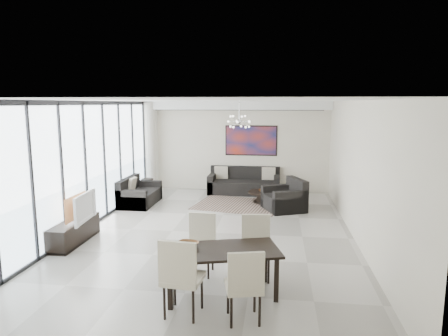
% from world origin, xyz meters
% --- Properties ---
extents(room_shell, '(6.00, 9.00, 2.90)m').
position_xyz_m(room_shell, '(0.46, 0.00, 1.45)').
color(room_shell, '#A8A39B').
rests_on(room_shell, ground).
extents(window_wall, '(0.37, 8.95, 2.90)m').
position_xyz_m(window_wall, '(-2.86, 0.00, 1.47)').
color(window_wall, silver).
rests_on(window_wall, floor).
extents(soffit, '(5.98, 0.40, 0.26)m').
position_xyz_m(soffit, '(0.00, 4.30, 2.77)').
color(soffit, white).
rests_on(soffit, room_shell).
extents(painting, '(1.68, 0.04, 0.98)m').
position_xyz_m(painting, '(0.50, 4.47, 1.65)').
color(painting, '#AD2E18').
rests_on(painting, room_shell).
extents(chandelier, '(0.66, 0.66, 0.71)m').
position_xyz_m(chandelier, '(0.30, 2.50, 2.35)').
color(chandelier, silver).
rests_on(chandelier, room_shell).
extents(rug, '(2.61, 2.18, 0.01)m').
position_xyz_m(rug, '(0.29, 2.54, 0.01)').
color(rug, black).
rests_on(rug, floor).
extents(coffee_table, '(0.89, 0.89, 0.31)m').
position_xyz_m(coffee_table, '(0.97, 2.94, 0.18)').
color(coffee_table, black).
rests_on(coffee_table, floor).
extents(bowl_coffee, '(0.24, 0.24, 0.07)m').
position_xyz_m(bowl_coffee, '(0.94, 2.92, 0.35)').
color(bowl_coffee, brown).
rests_on(bowl_coffee, coffee_table).
extents(sofa_main, '(2.25, 0.92, 0.82)m').
position_xyz_m(sofa_main, '(0.32, 4.07, 0.28)').
color(sofa_main, black).
rests_on(sofa_main, floor).
extents(loveseat, '(0.85, 1.52, 0.76)m').
position_xyz_m(loveseat, '(-2.54, 2.24, 0.26)').
color(loveseat, black).
rests_on(loveseat, floor).
extents(armchair, '(1.27, 1.30, 0.84)m').
position_xyz_m(armchair, '(1.59, 2.16, 0.29)').
color(armchair, black).
rests_on(armchair, floor).
extents(side_table, '(0.38, 0.38, 0.52)m').
position_xyz_m(side_table, '(-2.65, 3.35, 0.35)').
color(side_table, black).
rests_on(side_table, floor).
extents(tv_console, '(0.42, 1.49, 0.46)m').
position_xyz_m(tv_console, '(-2.76, -1.00, 0.23)').
color(tv_console, black).
rests_on(tv_console, floor).
extents(television, '(0.21, 1.02, 0.58)m').
position_xyz_m(television, '(-2.60, -0.99, 0.76)').
color(television, gray).
rests_on(television, tv_console).
extents(dining_table, '(1.87, 1.29, 0.71)m').
position_xyz_m(dining_table, '(0.55, -2.84, 0.62)').
color(dining_table, black).
rests_on(dining_table, floor).
extents(dining_chair_sw, '(0.56, 0.56, 1.11)m').
position_xyz_m(dining_chair_sw, '(0.12, -3.57, 0.64)').
color(dining_chair_sw, beige).
rests_on(dining_chair_sw, floor).
extents(dining_chair_se, '(0.56, 0.56, 1.01)m').
position_xyz_m(dining_chair_se, '(0.97, -3.60, 0.58)').
color(dining_chair_se, beige).
rests_on(dining_chair_se, floor).
extents(dining_chair_nw, '(0.48, 0.48, 1.00)m').
position_xyz_m(dining_chair_nw, '(0.10, -2.05, 0.58)').
color(dining_chair_nw, beige).
rests_on(dining_chair_nw, floor).
extents(dining_chair_ne, '(0.53, 0.53, 1.03)m').
position_xyz_m(dining_chair_ne, '(1.03, -2.11, 0.59)').
color(dining_chair_ne, beige).
rests_on(dining_chair_ne, floor).
extents(bowl_dining, '(0.38, 0.38, 0.08)m').
position_xyz_m(bowl_dining, '(0.04, -2.84, 0.75)').
color(bowl_dining, brown).
rests_on(bowl_dining, dining_table).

